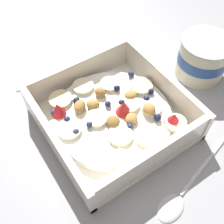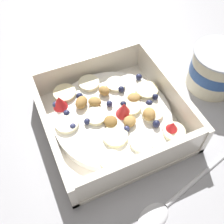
{
  "view_description": "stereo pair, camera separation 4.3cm",
  "coord_description": "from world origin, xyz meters",
  "views": [
    {
      "loc": [
        0.21,
        -0.16,
        0.38
      ],
      "look_at": [
        -0.0,
        -0.02,
        0.03
      ],
      "focal_mm": 43.21,
      "sensor_mm": 36.0,
      "label": 1
    },
    {
      "loc": [
        0.23,
        -0.12,
        0.38
      ],
      "look_at": [
        -0.0,
        -0.02,
        0.03
      ],
      "focal_mm": 43.21,
      "sensor_mm": 36.0,
      "label": 2
    }
  ],
  "objects": [
    {
      "name": "spoon",
      "position": [
        0.16,
        -0.0,
        0.0
      ],
      "size": [
        0.06,
        0.17,
        0.01
      ],
      "color": "silver",
      "rests_on": "ground"
    },
    {
      "name": "yogurt_cup",
      "position": [
        -0.01,
        0.19,
        0.04
      ],
      "size": [
        0.1,
        0.1,
        0.08
      ],
      "color": "beige",
      "rests_on": "ground"
    },
    {
      "name": "folded_napkin",
      "position": [
        -0.21,
        -0.06,
        0.0
      ],
      "size": [
        0.14,
        0.14,
        0.01
      ],
      "primitive_type": "cube",
      "rotation": [
        0.0,
        0.0,
        -0.16
      ],
      "color": "silver",
      "rests_on": "ground"
    },
    {
      "name": "fruit_bowl",
      "position": [
        -0.0,
        -0.02,
        0.02
      ],
      "size": [
        0.22,
        0.22,
        0.06
      ],
      "color": "white",
      "rests_on": "ground"
    },
    {
      "name": "ground_plane",
      "position": [
        0.0,
        0.0,
        0.0
      ],
      "size": [
        2.4,
        2.4,
        0.0
      ],
      "primitive_type": "plane",
      "color": "#9E9EA3"
    }
  ]
}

